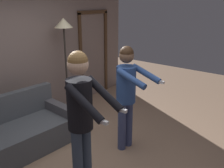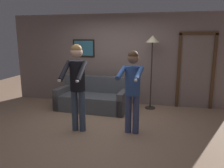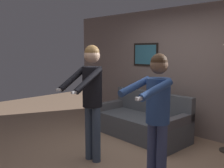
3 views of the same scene
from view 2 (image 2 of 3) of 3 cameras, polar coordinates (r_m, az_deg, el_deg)
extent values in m
plane|color=tan|center=(4.89, -3.01, -11.17)|extent=(12.00, 12.00, 0.00)
cube|color=gray|center=(6.41, 1.31, 6.37)|extent=(6.40, 0.06, 2.60)
cube|color=black|center=(6.60, -7.41, 9.25)|extent=(0.66, 0.02, 0.52)
cube|color=teal|center=(6.59, -7.44, 9.24)|extent=(0.58, 0.01, 0.44)
cube|color=#4C331E|center=(6.31, 16.98, 3.22)|extent=(0.08, 0.04, 2.04)
cube|color=#4C331E|center=(6.46, 24.96, 2.81)|extent=(0.08, 0.04, 2.04)
cube|color=#4C331E|center=(6.31, 21.71, 12.21)|extent=(0.98, 0.04, 0.08)
cube|color=#505359|center=(5.97, -5.27, -4.74)|extent=(1.95, 0.97, 0.42)
cube|color=#505359|center=(6.19, -4.18, 0.02)|extent=(1.91, 0.26, 0.45)
cube|color=#545254|center=(6.31, -12.71, -3.34)|extent=(0.22, 0.86, 0.58)
cube|color=#504E53|center=(5.71, 2.93, -4.66)|extent=(0.22, 0.86, 0.58)
cylinder|color=#332D28|center=(6.21, 9.90, -6.13)|extent=(0.28, 0.28, 0.02)
cylinder|color=#332D28|center=(6.00, 10.21, 2.10)|extent=(0.04, 0.04, 1.78)
cone|color=#F9EAB7|center=(5.92, 10.56, 11.50)|extent=(0.36, 0.36, 0.18)
cylinder|color=#3D4C64|center=(4.64, -9.69, -6.89)|extent=(0.13, 0.13, 0.86)
cylinder|color=#3D4C64|center=(4.59, -7.80, -7.03)|extent=(0.13, 0.13, 0.86)
cylinder|color=black|center=(4.44, -9.05, 2.11)|extent=(0.30, 0.30, 0.61)
sphere|color=#D8AD8E|center=(4.38, -9.25, 8.24)|extent=(0.24, 0.24, 0.24)
sphere|color=brown|center=(4.38, -9.27, 8.79)|extent=(0.23, 0.23, 0.23)
cylinder|color=black|center=(4.26, -12.27, 3.44)|extent=(0.11, 0.51, 0.36)
cube|color=white|center=(4.07, -13.39, 1.00)|extent=(0.05, 0.15, 0.04)
cylinder|color=black|center=(4.15, -7.90, 3.37)|extent=(0.11, 0.51, 0.36)
cube|color=white|center=(3.95, -8.85, 0.86)|extent=(0.05, 0.15, 0.04)
cylinder|color=#3E4975|center=(4.51, 4.27, -7.70)|extent=(0.13, 0.13, 0.81)
cylinder|color=#3E4975|center=(4.48, 6.28, -7.89)|extent=(0.13, 0.13, 0.81)
cylinder|color=#2D4C8C|center=(4.31, 5.44, 0.87)|extent=(0.30, 0.30, 0.57)
sphere|color=brown|center=(4.25, 5.56, 6.79)|extent=(0.22, 0.22, 0.22)
sphere|color=#382314|center=(4.25, 5.57, 7.31)|extent=(0.21, 0.21, 0.21)
cylinder|color=#2D4C8C|center=(4.09, 2.42, 2.97)|extent=(0.14, 0.52, 0.22)
cylinder|color=#2D4C8C|center=(4.01, 7.10, 2.72)|extent=(0.14, 0.52, 0.22)
cube|color=white|center=(3.79, 6.37, 1.14)|extent=(0.06, 0.15, 0.04)
camera|label=1|loc=(4.05, -47.59, 14.09)|focal=40.00mm
camera|label=3|loc=(2.04, 49.76, 2.41)|focal=40.00mm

